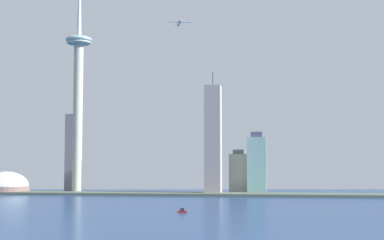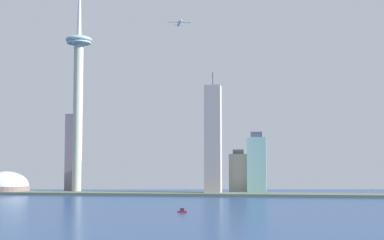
{
  "view_description": "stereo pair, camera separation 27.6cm",
  "coord_description": "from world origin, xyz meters",
  "px_view_note": "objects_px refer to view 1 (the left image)",
  "views": [
    {
      "loc": [
        63.37,
        -251.57,
        42.75
      ],
      "look_at": [
        -57.05,
        520.62,
        103.82
      ],
      "focal_mm": 53.64,
      "sensor_mm": 36.0,
      "label": 1
    },
    {
      "loc": [
        63.64,
        -251.52,
        42.75
      ],
      "look_at": [
        -57.05,
        520.62,
        103.82
      ],
      "focal_mm": 53.64,
      "sensor_mm": 36.0,
      "label": 2
    }
  ],
  "objects_px": {
    "observation_tower": "(78,81)",
    "skyscraper_0": "(257,165)",
    "boat_6": "(182,211)",
    "skyscraper_5": "(239,173)",
    "airplane": "(179,23)",
    "stadium_dome": "(6,187)",
    "channel_buoy_1": "(335,209)",
    "skyscraper_2": "(213,140)",
    "skyscraper_1": "(73,153)"
  },
  "relations": [
    {
      "from": "observation_tower",
      "to": "skyscraper_0",
      "type": "xyz_separation_m",
      "value": [
        265.31,
        15.94,
        -125.46
      ]
    },
    {
      "from": "skyscraper_0",
      "to": "observation_tower",
      "type": "bearing_deg",
      "value": -176.56
    },
    {
      "from": "observation_tower",
      "to": "boat_6",
      "type": "height_order",
      "value": "observation_tower"
    },
    {
      "from": "skyscraper_5",
      "to": "boat_6",
      "type": "distance_m",
      "value": 344.38
    },
    {
      "from": "airplane",
      "to": "skyscraper_5",
      "type": "bearing_deg",
      "value": 120.34
    },
    {
      "from": "skyscraper_0",
      "to": "skyscraper_5",
      "type": "relative_size",
      "value": 1.38
    },
    {
      "from": "stadium_dome",
      "to": "channel_buoy_1",
      "type": "bearing_deg",
      "value": -28.24
    },
    {
      "from": "stadium_dome",
      "to": "skyscraper_2",
      "type": "xyz_separation_m",
      "value": [
        310.91,
        0.99,
        67.59
      ]
    },
    {
      "from": "boat_6",
      "to": "airplane",
      "type": "height_order",
      "value": "airplane"
    },
    {
      "from": "observation_tower",
      "to": "channel_buoy_1",
      "type": "relative_size",
      "value": 214.17
    },
    {
      "from": "channel_buoy_1",
      "to": "skyscraper_2",
      "type": "bearing_deg",
      "value": 120.5
    },
    {
      "from": "observation_tower",
      "to": "skyscraper_0",
      "type": "bearing_deg",
      "value": 3.44
    },
    {
      "from": "skyscraper_0",
      "to": "skyscraper_5",
      "type": "distance_m",
      "value": 35.73
    },
    {
      "from": "stadium_dome",
      "to": "airplane",
      "type": "xyz_separation_m",
      "value": [
        268.81,
        -35.04,
        229.13
      ]
    },
    {
      "from": "observation_tower",
      "to": "stadium_dome",
      "type": "height_order",
      "value": "observation_tower"
    },
    {
      "from": "channel_buoy_1",
      "to": "boat_6",
      "type": "bearing_deg",
      "value": -160.49
    },
    {
      "from": "airplane",
      "to": "channel_buoy_1",
      "type": "bearing_deg",
      "value": 23.71
    },
    {
      "from": "stadium_dome",
      "to": "boat_6",
      "type": "xyz_separation_m",
      "value": [
        317.94,
        -293.45,
        -8.56
      ]
    },
    {
      "from": "airplane",
      "to": "skyscraper_0",
      "type": "bearing_deg",
      "value": 104.29
    },
    {
      "from": "boat_6",
      "to": "channel_buoy_1",
      "type": "distance_m",
      "value": 146.05
    },
    {
      "from": "skyscraper_1",
      "to": "channel_buoy_1",
      "type": "height_order",
      "value": "skyscraper_1"
    },
    {
      "from": "observation_tower",
      "to": "skyscraper_2",
      "type": "relative_size",
      "value": 2.12
    },
    {
      "from": "observation_tower",
      "to": "channel_buoy_1",
      "type": "bearing_deg",
      "value": -36.41
    },
    {
      "from": "stadium_dome",
      "to": "skyscraper_5",
      "type": "distance_m",
      "value": 347.44
    },
    {
      "from": "stadium_dome",
      "to": "airplane",
      "type": "bearing_deg",
      "value": -7.43
    },
    {
      "from": "stadium_dome",
      "to": "skyscraper_5",
      "type": "bearing_deg",
      "value": 8.08
    },
    {
      "from": "boat_6",
      "to": "channel_buoy_1",
      "type": "height_order",
      "value": "boat_6"
    },
    {
      "from": "skyscraper_0",
      "to": "skyscraper_1",
      "type": "bearing_deg",
      "value": 176.38
    },
    {
      "from": "skyscraper_5",
      "to": "observation_tower",
      "type": "bearing_deg",
      "value": -171.57
    },
    {
      "from": "skyscraper_0",
      "to": "airplane",
      "type": "height_order",
      "value": "airplane"
    },
    {
      "from": "skyscraper_1",
      "to": "airplane",
      "type": "xyz_separation_m",
      "value": [
        181.85,
        -82.46,
        178.44
      ]
    },
    {
      "from": "skyscraper_0",
      "to": "channel_buoy_1",
      "type": "xyz_separation_m",
      "value": [
        84.69,
        -274.12,
        -41.77
      ]
    },
    {
      "from": "skyscraper_0",
      "to": "boat_6",
      "type": "bearing_deg",
      "value": -99.32
    },
    {
      "from": "skyscraper_0",
      "to": "boat_6",
      "type": "height_order",
      "value": "skyscraper_0"
    },
    {
      "from": "skyscraper_1",
      "to": "boat_6",
      "type": "xyz_separation_m",
      "value": [
        230.98,
        -340.87,
        -59.25
      ]
    },
    {
      "from": "airplane",
      "to": "skyscraper_1",
      "type": "bearing_deg",
      "value": -132.38
    },
    {
      "from": "observation_tower",
      "to": "boat_6",
      "type": "bearing_deg",
      "value": -55.33
    },
    {
      "from": "stadium_dome",
      "to": "skyscraper_1",
      "type": "xyz_separation_m",
      "value": [
        86.96,
        47.42,
        50.69
      ]
    },
    {
      "from": "stadium_dome",
      "to": "skyscraper_2",
      "type": "distance_m",
      "value": 318.18
    },
    {
      "from": "skyscraper_1",
      "to": "boat_6",
      "type": "bearing_deg",
      "value": -55.88
    },
    {
      "from": "observation_tower",
      "to": "stadium_dome",
      "type": "bearing_deg",
      "value": -172.7
    },
    {
      "from": "channel_buoy_1",
      "to": "skyscraper_0",
      "type": "bearing_deg",
      "value": 107.17
    },
    {
      "from": "skyscraper_0",
      "to": "channel_buoy_1",
      "type": "relative_size",
      "value": 52.23
    },
    {
      "from": "boat_6",
      "to": "airplane",
      "type": "relative_size",
      "value": 0.26
    },
    {
      "from": "boat_6",
      "to": "channel_buoy_1",
      "type": "relative_size",
      "value": 4.96
    },
    {
      "from": "skyscraper_1",
      "to": "skyscraper_2",
      "type": "bearing_deg",
      "value": -11.71
    },
    {
      "from": "skyscraper_5",
      "to": "boat_6",
      "type": "bearing_deg",
      "value": -94.25
    },
    {
      "from": "skyscraper_0",
      "to": "boat_6",
      "type": "relative_size",
      "value": 10.53
    },
    {
      "from": "observation_tower",
      "to": "skyscraper_2",
      "type": "height_order",
      "value": "observation_tower"
    },
    {
      "from": "skyscraper_0",
      "to": "boat_6",
      "type": "distance_m",
      "value": 329.8
    }
  ]
}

